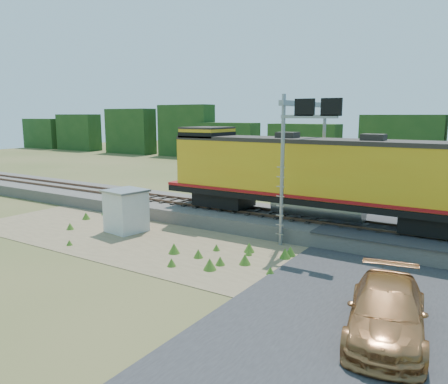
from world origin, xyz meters
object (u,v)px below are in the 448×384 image
Objects in this scene: locomotive at (313,174)px; car at (387,311)px; signal_gantry at (308,132)px; shed at (126,211)px.

locomotive is 11.36m from car.
locomotive is 2.31m from signal_gantry.
signal_gantry is (8.64, 4.39, 4.29)m from shed.
locomotive is 7.74× the size of shed.
locomotive is at bearing 38.33° from shed.
signal_gantry is 1.40× the size of car.
locomotive reaches higher than shed.
shed is at bearing 153.32° from car.
signal_gantry reaches higher than locomotive.
signal_gantry is at bearing 35.26° from shed.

